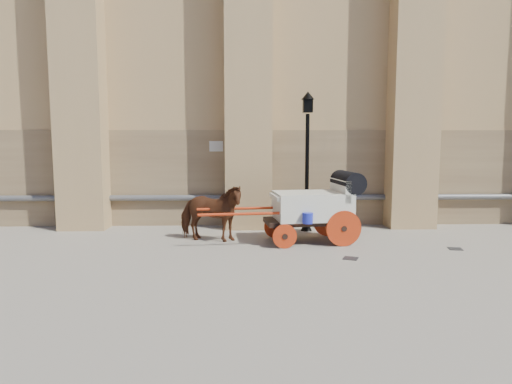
{
  "coord_description": "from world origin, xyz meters",
  "views": [
    {
      "loc": [
        -1.15,
        -10.27,
        2.69
      ],
      "look_at": [
        -0.83,
        1.65,
        1.33
      ],
      "focal_mm": 32.0,
      "sensor_mm": 36.0,
      "label": 1
    }
  ],
  "objects": [
    {
      "name": "drain_grate_far",
      "position": [
        4.1,
        0.66,
        0.01
      ],
      "size": [
        0.38,
        0.38,
        0.01
      ],
      "primitive_type": "cube",
      "rotation": [
        0.0,
        0.0,
        -0.21
      ],
      "color": "black",
      "rests_on": "ground"
    },
    {
      "name": "carriage",
      "position": [
        0.79,
        1.6,
        1.01
      ],
      "size": [
        4.37,
        1.67,
        1.87
      ],
      "rotation": [
        0.0,
        0.0,
        0.12
      ],
      "color": "black",
      "rests_on": "ground"
    },
    {
      "name": "street_lamp",
      "position": [
        0.72,
        3.1,
        2.19
      ],
      "size": [
        0.38,
        0.38,
        4.09
      ],
      "color": "black",
      "rests_on": "ground"
    },
    {
      "name": "drain_grate_near",
      "position": [
        1.29,
        -0.17,
        0.01
      ],
      "size": [
        0.42,
        0.42,
        0.01
      ],
      "primitive_type": "cube",
      "rotation": [
        0.0,
        0.0,
        -0.41
      ],
      "color": "black",
      "rests_on": "ground"
    },
    {
      "name": "horse",
      "position": [
        -2.03,
        1.72,
        0.77
      ],
      "size": [
        1.96,
        1.25,
        1.53
      ],
      "primitive_type": "imported",
      "rotation": [
        0.0,
        0.0,
        1.32
      ],
      "color": "#5A2B14",
      "rests_on": "ground"
    },
    {
      "name": "ground",
      "position": [
        0.0,
        0.0,
        0.0
      ],
      "size": [
        90.0,
        90.0,
        0.0
      ],
      "primitive_type": "plane",
      "color": "gray",
      "rests_on": "ground"
    }
  ]
}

